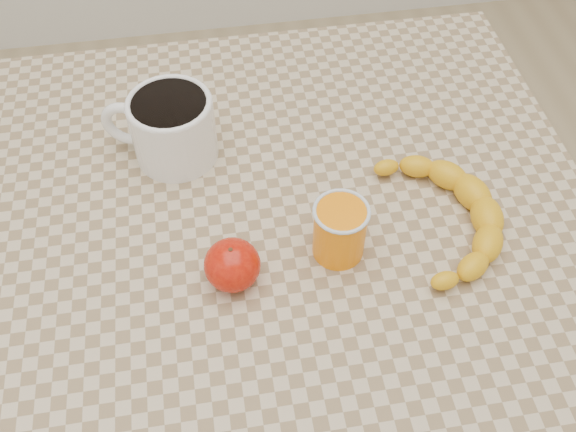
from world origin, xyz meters
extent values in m
cube|color=tan|center=(0.00, 0.00, 0.73)|extent=(0.80, 0.80, 0.04)
cube|color=olive|center=(0.00, 0.00, 0.68)|extent=(0.74, 0.74, 0.06)
cylinder|color=olive|center=(-0.35, 0.35, 0.35)|extent=(0.05, 0.05, 0.71)
cylinder|color=olive|center=(0.35, 0.35, 0.35)|extent=(0.05, 0.05, 0.71)
cylinder|color=white|center=(-0.13, 0.15, 0.80)|extent=(0.14, 0.14, 0.09)
cylinder|color=black|center=(-0.13, 0.15, 0.84)|extent=(0.10, 0.10, 0.01)
torus|color=white|center=(-0.13, 0.15, 0.84)|extent=(0.11, 0.11, 0.01)
torus|color=white|center=(-0.19, 0.17, 0.80)|extent=(0.07, 0.04, 0.07)
cylinder|color=orange|center=(0.05, -0.05, 0.79)|extent=(0.06, 0.06, 0.07)
torus|color=silver|center=(0.05, -0.05, 0.82)|extent=(0.07, 0.07, 0.00)
ellipsoid|color=#9E0C05|center=(-0.08, -0.07, 0.78)|extent=(0.08, 0.08, 0.06)
cylinder|color=#382311|center=(-0.08, -0.07, 0.81)|extent=(0.01, 0.01, 0.01)
camera|label=1|loc=(-0.08, -0.48, 1.38)|focal=40.00mm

